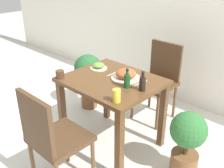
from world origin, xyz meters
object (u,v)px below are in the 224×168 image
potted_plant_left (88,75)px  chair_far (159,77)px  food_plate (126,74)px  juice_glass (117,96)px  potted_plant_right (187,140)px  side_plate (99,66)px  chair_near (51,136)px  sauce_bottle (127,80)px  condiment_bottle (142,83)px  drink_cup (60,74)px

potted_plant_left → chair_far: bearing=29.3°
food_plate → juice_glass: juice_glass is taller
food_plate → potted_plant_left: 0.92m
juice_glass → potted_plant_right: size_ratio=0.17×
potted_plant_left → side_plate: bearing=-29.0°
chair_near → potted_plant_right: chair_near is taller
side_plate → food_plate: bearing=0.8°
sauce_bottle → potted_plant_left: bearing=157.9°
chair_near → chair_far: 1.53m
sauce_bottle → food_plate: bearing=133.5°
side_plate → condiment_bottle: 0.64m
food_plate → potted_plant_right: size_ratio=0.44×
chair_near → chair_far: (-0.04, 1.53, 0.00)m
juice_glass → chair_near: bearing=-119.6°
side_plate → drink_cup: bearing=-103.8°
drink_cup → condiment_bottle: bearing=24.0°
juice_glass → condiment_bottle: 0.30m
potted_plant_right → food_plate: bearing=-178.8°
chair_far → side_plate: bearing=-113.9°
food_plate → condiment_bottle: condiment_bottle is taller
chair_near → potted_plant_left: size_ratio=1.28×
juice_glass → sauce_bottle: bearing=113.3°
chair_near → potted_plant_right: bearing=-129.1°
drink_cup → side_plate: bearing=76.2°
chair_near → juice_glass: (0.26, 0.46, 0.27)m
side_plate → drink_cup: drink_cup is taller
side_plate → potted_plant_left: (-0.46, 0.26, -0.31)m
condiment_bottle → drink_cup: bearing=-156.0°
chair_near → chair_far: size_ratio=1.00×
chair_near → potted_plant_left: 1.37m
side_plate → sauce_bottle: size_ratio=0.95×
food_plate → juice_glass: bearing=-58.5°
food_plate → condiment_bottle: bearing=-19.2°
chair_near → condiment_bottle: 0.86m
chair_far → condiment_bottle: size_ratio=5.00×
side_plate → sauce_bottle: (0.50, -0.13, 0.04)m
chair_near → condiment_bottle: bearing=-110.5°
side_plate → juice_glass: bearing=-32.6°
juice_glass → condiment_bottle: condiment_bottle is taller
drink_cup → potted_plant_left: 0.82m
juice_glass → potted_plant_right: 0.74m
sauce_bottle → potted_plant_right: size_ratio=0.29×
condiment_bottle → potted_plant_right: bearing=14.1°
sauce_bottle → potted_plant_left: size_ratio=0.26×
chair_near → condiment_bottle: size_ratio=5.00×
food_plate → drink_cup: 0.63m
food_plate → potted_plant_right: bearing=1.2°
condiment_bottle → potted_plant_left: size_ratio=0.26×
chair_near → drink_cup: (-0.45, 0.44, 0.26)m
chair_near → sauce_bottle: size_ratio=5.00×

